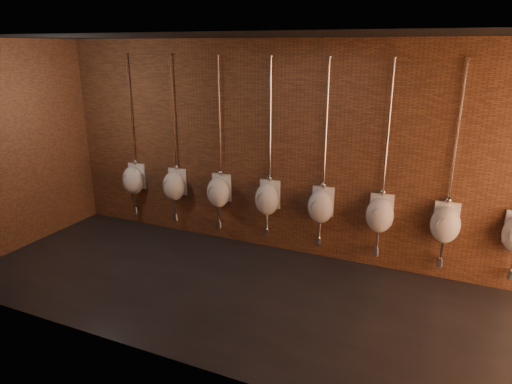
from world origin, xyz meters
TOP-DOWN VIEW (x-y plane):
  - ground at (0.00, 0.00)m, footprint 8.50×8.50m
  - room_shell at (0.00, 0.00)m, footprint 8.54×3.04m
  - urinal_0 at (-3.16, 1.37)m, footprint 0.41×0.37m
  - urinal_1 at (-2.32, 1.37)m, footprint 0.41×0.37m
  - urinal_2 at (-1.47, 1.37)m, footprint 0.41×0.37m
  - urinal_3 at (-0.62, 1.37)m, footprint 0.41×0.37m
  - urinal_4 at (0.23, 1.37)m, footprint 0.41×0.37m
  - urinal_5 at (1.08, 1.37)m, footprint 0.41×0.37m
  - urinal_6 at (1.93, 1.37)m, footprint 0.41×0.37m

SIDE VIEW (x-z plane):
  - ground at x=0.00m, z-range 0.00..0.00m
  - urinal_0 at x=-3.16m, z-range -0.49..2.22m
  - urinal_1 at x=-2.32m, z-range -0.49..2.22m
  - urinal_2 at x=-1.47m, z-range -0.49..2.22m
  - urinal_3 at x=-0.62m, z-range -0.49..2.22m
  - urinal_4 at x=0.23m, z-range -0.49..2.22m
  - urinal_5 at x=1.08m, z-range -0.49..2.22m
  - urinal_6 at x=1.93m, z-range -0.49..2.22m
  - room_shell at x=0.00m, z-range 0.40..3.62m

